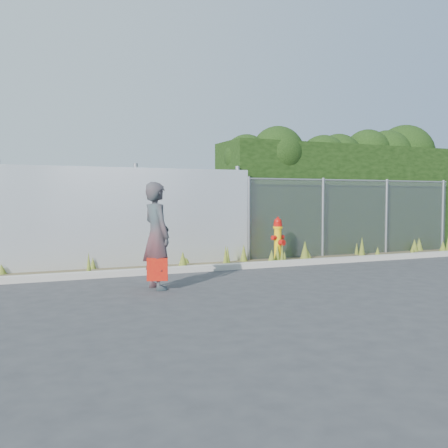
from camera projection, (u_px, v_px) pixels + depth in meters
The scene contains 10 objects.
ground at pixel (270, 282), 9.02m from camera, with size 80.00×80.00×0.00m, color #333335.
curb at pixel (229, 267), 10.66m from camera, with size 16.00×0.22×0.12m, color #B0AA9F.
weed_strip at pixel (246, 258), 11.64m from camera, with size 16.00×1.35×0.53m.
corrugated_fence at pixel (64, 218), 10.43m from camera, with size 8.50×0.21×2.30m.
chainlink_fence at pixel (356, 216), 13.40m from camera, with size 6.50×0.07×2.05m.
hedge at pixel (345, 181), 14.47m from camera, with size 7.35×2.11×3.81m.
fire_hydrant at pixel (278, 240), 11.86m from camera, with size 0.36×0.32×1.08m.
woman at pixel (157, 236), 8.35m from camera, with size 0.65×0.43×1.79m, color #0E565A.
red_tote_bag at pixel (157, 269), 8.19m from camera, with size 0.34×0.13×0.45m.
black_shoulder_bag at pixel (158, 232), 8.59m from camera, with size 0.22×0.09×0.16m.
Camera 1 is at (-4.32, -7.88, 1.53)m, focal length 40.00 mm.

